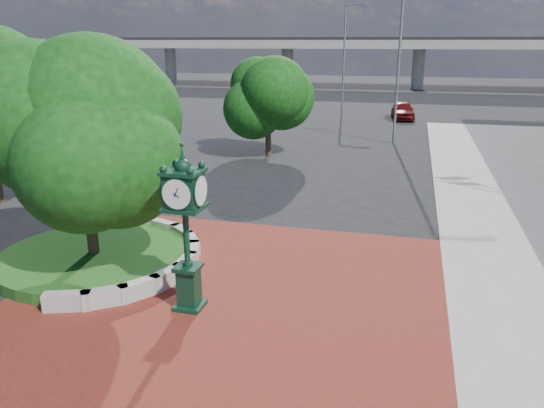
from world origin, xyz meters
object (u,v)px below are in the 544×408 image
at_px(parked_car, 403,110).
at_px(street_lamp_near, 403,56).
at_px(post_clock, 186,223).
at_px(street_lamp_far, 347,50).

distance_m(parked_car, street_lamp_near, 13.62).
distance_m(post_clock, street_lamp_near, 26.86).
bearing_deg(street_lamp_far, street_lamp_near, -71.02).
xyz_separation_m(post_clock, street_lamp_far, (-1.44, 43.65, 3.62)).
bearing_deg(parked_car, street_lamp_near, -95.81).
xyz_separation_m(parked_car, street_lamp_far, (-6.01, 4.79, 5.27)).
xyz_separation_m(parked_car, street_lamp_near, (-0.03, -12.61, 5.15)).
xyz_separation_m(post_clock, street_lamp_near, (4.55, 26.24, 3.50)).
bearing_deg(post_clock, parked_car, 83.28).
relative_size(parked_car, street_lamp_far, 0.47).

